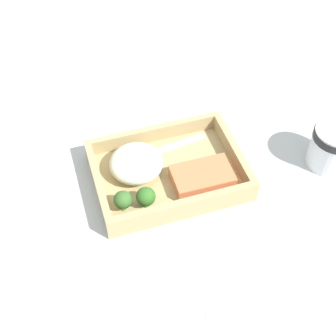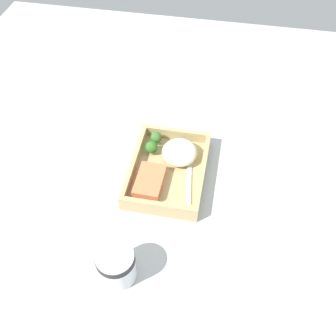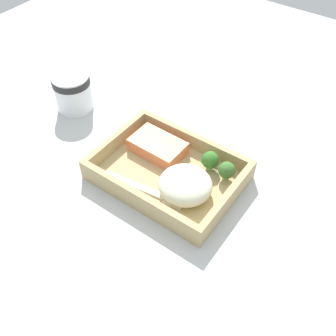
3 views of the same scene
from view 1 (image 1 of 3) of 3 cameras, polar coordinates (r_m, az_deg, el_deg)
ground_plane at (r=84.46cm, az=0.00°, el=-1.63°), size 160.00×160.00×2.00cm
takeout_tray at (r=83.22cm, az=0.00°, el=-0.94°), size 25.96×18.79×1.20cm
tray_rim at (r=81.55cm, az=0.00°, el=0.04°), size 25.96×18.79×3.17cm
salmon_fillet at (r=80.73cm, az=4.19°, el=-1.14°), size 10.44×6.68×2.62cm
mashed_potatoes at (r=81.49cm, az=-3.92°, el=0.58°), size 9.41×9.24×4.56cm
broccoli_floret_1 at (r=76.79cm, az=-2.73°, el=-3.54°), size 3.25×3.25×4.01cm
broccoli_floret_2 at (r=76.65cm, az=-5.51°, el=-3.93°), size 3.08×3.08×3.93cm
fork at (r=86.13cm, az=-0.92°, el=2.16°), size 15.88×3.75×0.44cm
paper_cup at (r=87.76cm, az=19.49°, el=2.68°), size 8.09×8.09×8.20cm
receipt_slip at (r=72.35cm, az=7.87°, el=-14.80°), size 10.81×15.80×0.24cm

